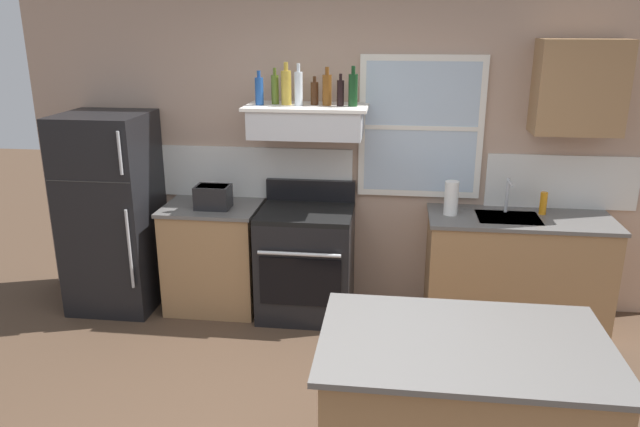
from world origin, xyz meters
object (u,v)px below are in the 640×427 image
Objects in this scene: paper_towel_roll at (451,198)px; dish_soap_bottle at (543,203)px; bottle_brown_stout at (315,93)px; refrigerator at (112,212)px; stove_range at (306,261)px; bottle_amber_wine at (327,89)px; bottle_dark_green_wine at (353,89)px; kitchen_island at (458,420)px; bottle_blue_liqueur at (259,91)px; bottle_olive_oil_square at (275,89)px; bottle_balsamic_dark at (340,92)px; toaster at (213,197)px; bottle_champagne_gold_foil at (286,87)px; bottle_clear_tall at (299,88)px.

paper_towel_roll is 0.73m from dish_soap_bottle.
refrigerator is at bearing -175.18° from bottle_brown_stout.
bottle_amber_wine is (0.16, 0.10, 1.40)m from stove_range.
bottle_amber_wine is 0.21m from bottle_dark_green_wine.
dish_soap_bottle reaches higher than kitchen_island.
refrigerator is at bearing 144.30° from kitchen_island.
bottle_blue_liqueur reaches higher than paper_towel_roll.
kitchen_island is at bearing -92.41° from paper_towel_roll.
bottle_olive_oil_square reaches higher than bottle_balsamic_dark.
bottle_dark_green_wine is at bearing 5.62° from toaster.
bottle_olive_oil_square is at bearing 174.75° from bottle_balsamic_dark.
toaster reaches higher than kitchen_island.
bottle_amber_wine reaches higher than bottle_brown_stout.
bottle_olive_oil_square reaches higher than dish_soap_bottle.
toaster is 1.65× the size of dish_soap_bottle.
bottle_blue_liqueur is 0.13m from bottle_olive_oil_square.
bottle_champagne_gold_foil reaches higher than bottle_blue_liqueur.
bottle_balsamic_dark is at bearing -12.07° from bottle_amber_wine.
paper_towel_roll reaches higher than kitchen_island.
dish_soap_bottle is (2.25, 0.08, -0.86)m from bottle_blue_liqueur.
bottle_champagne_gold_foil reaches higher than kitchen_island.
refrigerator is 1.64m from bottle_blue_liqueur.
stove_range is 3.88× the size of bottle_olive_oil_square.
bottle_champagne_gold_foil is 1.01× the size of bottle_clear_tall.
bottle_clear_tall is at bearing -24.02° from bottle_champagne_gold_foil.
bottle_blue_liqueur is 0.73m from bottle_dark_green_wine.
bottle_champagne_gold_foil is at bearing 120.67° from kitchen_island.
bottle_olive_oil_square is (1.39, 0.15, 1.03)m from refrigerator.
kitchen_island is at bearing -70.99° from bottle_dark_green_wine.
bottle_olive_oil_square is 1.14× the size of bottle_balsamic_dark.
bottle_amber_wine is 1.93m from dish_soap_bottle.
bottle_clear_tall is 2.72m from kitchen_island.
bottle_clear_tall reaches higher than bottle_balsamic_dark.
bottle_clear_tall is 2.13m from dish_soap_bottle.
bottle_amber_wine is at bearing -11.32° from bottle_brown_stout.
bottle_dark_green_wine is 0.22× the size of kitchen_island.
bottle_champagne_gold_foil is 1.81× the size of dish_soap_bottle.
paper_towel_roll reaches higher than toaster.
dish_soap_bottle is (2.14, 0.01, -0.86)m from bottle_olive_oil_square.
stove_range is 3.71× the size of bottle_amber_wine.
refrigerator is 1.91m from bottle_clear_tall.
bottle_brown_stout reaches higher than kitchen_island.
bottle_balsamic_dark is 1.36× the size of dish_soap_bottle.
bottle_dark_green_wine is at bearing -7.59° from bottle_amber_wine.
bottle_dark_green_wine is 1.15m from paper_towel_roll.
paper_towel_roll is 1.50× the size of dish_soap_bottle.
stove_range is at bearing -26.13° from bottle_olive_oil_square.
bottle_balsamic_dark is at bearing 4.31° from bottle_clear_tall.
kitchen_island is (0.80, -2.05, -1.39)m from bottle_balsamic_dark.
kitchen_island is at bearing -110.99° from dish_soap_bottle.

